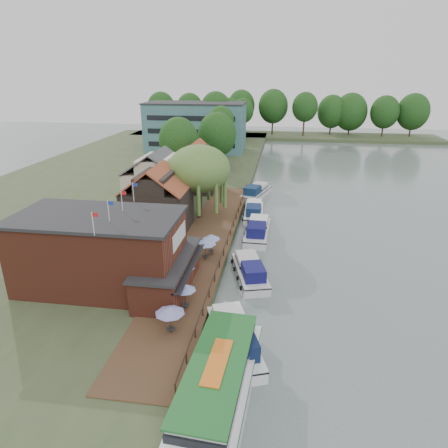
{
  "coord_description": "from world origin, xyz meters",
  "views": [
    {
      "loc": [
        0.74,
        -33.42,
        20.62
      ],
      "look_at": [
        -6.0,
        12.0,
        3.0
      ],
      "focal_mm": 32.0,
      "sensor_mm": 36.0,
      "label": 1
    }
  ],
  "objects_px": {
    "cruiser_0": "(234,334)",
    "swan": "(215,365)",
    "cruiser_2": "(258,228)",
    "cottage_a": "(157,199)",
    "umbrella_4": "(211,244)",
    "umbrella_0": "(170,320)",
    "cruiser_3": "(254,209)",
    "hotel_block": "(196,127)",
    "umbrella_2": "(184,274)",
    "cottage_b": "(158,178)",
    "cottage_c": "(196,166)",
    "willow": "(199,183)",
    "pub": "(120,252)",
    "umbrella_3": "(205,249)",
    "cruiser_1": "(250,268)",
    "umbrella_1": "(185,296)",
    "tour_boat": "(215,390)",
    "cruiser_4": "(256,190)"
  },
  "relations": [
    {
      "from": "pub",
      "to": "cruiser_4",
      "type": "relative_size",
      "value": 2.01
    },
    {
      "from": "umbrella_0",
      "to": "umbrella_3",
      "type": "bearing_deg",
      "value": 89.27
    },
    {
      "from": "cottage_c",
      "to": "umbrella_0",
      "type": "distance_m",
      "value": 41.34
    },
    {
      "from": "umbrella_0",
      "to": "cottage_b",
      "type": "bearing_deg",
      "value": 108.56
    },
    {
      "from": "umbrella_4",
      "to": "cruiser_0",
      "type": "distance_m",
      "value": 15.39
    },
    {
      "from": "cottage_a",
      "to": "cruiser_0",
      "type": "bearing_deg",
      "value": -59.3
    },
    {
      "from": "umbrella_4",
      "to": "tour_boat",
      "type": "height_order",
      "value": "umbrella_4"
    },
    {
      "from": "cottage_a",
      "to": "cruiser_2",
      "type": "distance_m",
      "value": 13.65
    },
    {
      "from": "hotel_block",
      "to": "cruiser_0",
      "type": "relative_size",
      "value": 2.48
    },
    {
      "from": "cottage_b",
      "to": "cruiser_2",
      "type": "relative_size",
      "value": 0.93
    },
    {
      "from": "hotel_block",
      "to": "cottage_b",
      "type": "relative_size",
      "value": 2.65
    },
    {
      "from": "tour_boat",
      "to": "cruiser_1",
      "type": "bearing_deg",
      "value": 91.36
    },
    {
      "from": "cottage_c",
      "to": "swan",
      "type": "relative_size",
      "value": 19.32
    },
    {
      "from": "cottage_a",
      "to": "cottage_c",
      "type": "distance_m",
      "value": 19.03
    },
    {
      "from": "umbrella_0",
      "to": "cruiser_3",
      "type": "height_order",
      "value": "umbrella_0"
    },
    {
      "from": "umbrella_0",
      "to": "cruiser_3",
      "type": "relative_size",
      "value": 0.25
    },
    {
      "from": "tour_boat",
      "to": "cruiser_3",
      "type": "bearing_deg",
      "value": 94.1
    },
    {
      "from": "cottage_c",
      "to": "willow",
      "type": "distance_m",
      "value": 14.46
    },
    {
      "from": "hotel_block",
      "to": "cottage_c",
      "type": "xyz_separation_m",
      "value": [
        8.0,
        -37.0,
        -1.9
      ]
    },
    {
      "from": "willow",
      "to": "cruiser_2",
      "type": "relative_size",
      "value": 1.02
    },
    {
      "from": "cruiser_0",
      "to": "swan",
      "type": "relative_size",
      "value": 23.32
    },
    {
      "from": "cottage_b",
      "to": "cruiser_1",
      "type": "bearing_deg",
      "value": -51.14
    },
    {
      "from": "cottage_c",
      "to": "cruiser_0",
      "type": "distance_m",
      "value": 42.22
    },
    {
      "from": "cottage_b",
      "to": "cruiser_0",
      "type": "xyz_separation_m",
      "value": [
        15.69,
        -31.37,
        -4.0
      ]
    },
    {
      "from": "cottage_b",
      "to": "umbrella_4",
      "type": "distance_m",
      "value": 20.33
    },
    {
      "from": "umbrella_2",
      "to": "cottage_b",
      "type": "bearing_deg",
      "value": 112.25
    },
    {
      "from": "cottage_a",
      "to": "cruiser_1",
      "type": "height_order",
      "value": "cottage_a"
    },
    {
      "from": "cottage_b",
      "to": "umbrella_1",
      "type": "relative_size",
      "value": 4.04
    },
    {
      "from": "pub",
      "to": "cottage_c",
      "type": "distance_m",
      "value": 34.01
    },
    {
      "from": "cottage_b",
      "to": "willow",
      "type": "relative_size",
      "value": 0.92
    },
    {
      "from": "cottage_a",
      "to": "cruiser_3",
      "type": "distance_m",
      "value": 15.69
    },
    {
      "from": "pub",
      "to": "umbrella_4",
      "type": "xyz_separation_m",
      "value": [
        7.24,
        8.33,
        -2.36
      ]
    },
    {
      "from": "pub",
      "to": "umbrella_1",
      "type": "height_order",
      "value": "pub"
    },
    {
      "from": "cruiser_0",
      "to": "cottage_c",
      "type": "bearing_deg",
      "value": 86.23
    },
    {
      "from": "tour_boat",
      "to": "swan",
      "type": "height_order",
      "value": "tour_boat"
    },
    {
      "from": "hotel_block",
      "to": "swan",
      "type": "relative_size",
      "value": 57.73
    },
    {
      "from": "umbrella_0",
      "to": "cruiser_2",
      "type": "bearing_deg",
      "value": 77.18
    },
    {
      "from": "cottage_a",
      "to": "umbrella_0",
      "type": "distance_m",
      "value": 23.19
    },
    {
      "from": "cottage_c",
      "to": "cruiser_4",
      "type": "xyz_separation_m",
      "value": [
        10.46,
        0.58,
        -4.04
      ]
    },
    {
      "from": "cottage_c",
      "to": "umbrella_1",
      "type": "height_order",
      "value": "cottage_c"
    },
    {
      "from": "umbrella_4",
      "to": "cottage_a",
      "type": "bearing_deg",
      "value": 141.02
    },
    {
      "from": "hotel_block",
      "to": "umbrella_4",
      "type": "distance_m",
      "value": 64.68
    },
    {
      "from": "cottage_b",
      "to": "cruiser_0",
      "type": "distance_m",
      "value": 35.3
    },
    {
      "from": "swan",
      "to": "umbrella_1",
      "type": "bearing_deg",
      "value": 121.76
    },
    {
      "from": "cottage_a",
      "to": "cruiser_2",
      "type": "relative_size",
      "value": 0.84
    },
    {
      "from": "cruiser_3",
      "to": "hotel_block",
      "type": "bearing_deg",
      "value": 109.44
    },
    {
      "from": "cruiser_1",
      "to": "cruiser_3",
      "type": "height_order",
      "value": "cruiser_3"
    },
    {
      "from": "cottage_a",
      "to": "umbrella_4",
      "type": "bearing_deg",
      "value": -38.98
    },
    {
      "from": "cruiser_2",
      "to": "swan",
      "type": "relative_size",
      "value": 23.34
    },
    {
      "from": "hotel_block",
      "to": "cottage_b",
      "type": "bearing_deg",
      "value": -85.03
    }
  ]
}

